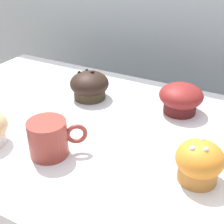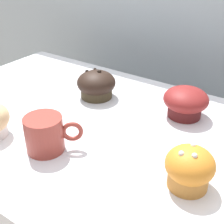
{
  "view_description": "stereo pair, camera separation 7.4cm",
  "coord_description": "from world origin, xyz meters",
  "px_view_note": "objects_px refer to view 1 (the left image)",
  "views": [
    {
      "loc": [
        0.36,
        -0.56,
        1.32
      ],
      "look_at": [
        0.06,
        0.01,
        0.96
      ],
      "focal_mm": 50.0,
      "sensor_mm": 36.0,
      "label": 1
    },
    {
      "loc": [
        0.43,
        -0.52,
        1.32
      ],
      "look_at": [
        0.06,
        0.01,
        0.96
      ],
      "focal_mm": 50.0,
      "sensor_mm": 36.0,
      "label": 2
    }
  ],
  "objects_px": {
    "muffin_back_left": "(199,162)",
    "muffin_front_left": "(89,86)",
    "muffin_front_center": "(181,98)",
    "coffee_cup": "(49,137)"
  },
  "relations": [
    {
      "from": "muffin_front_center",
      "to": "muffin_back_left",
      "type": "height_order",
      "value": "muffin_back_left"
    },
    {
      "from": "muffin_back_left",
      "to": "muffin_front_left",
      "type": "relative_size",
      "value": 0.83
    },
    {
      "from": "muffin_front_center",
      "to": "coffee_cup",
      "type": "distance_m",
      "value": 0.36
    },
    {
      "from": "muffin_front_center",
      "to": "muffin_front_left",
      "type": "relative_size",
      "value": 1.04
    },
    {
      "from": "muffin_front_center",
      "to": "coffee_cup",
      "type": "relative_size",
      "value": 1.04
    },
    {
      "from": "muffin_back_left",
      "to": "muffin_front_left",
      "type": "height_order",
      "value": "muffin_back_left"
    },
    {
      "from": "muffin_front_center",
      "to": "muffin_back_left",
      "type": "distance_m",
      "value": 0.26
    },
    {
      "from": "muffin_front_center",
      "to": "muffin_back_left",
      "type": "relative_size",
      "value": 1.25
    },
    {
      "from": "muffin_front_center",
      "to": "coffee_cup",
      "type": "bearing_deg",
      "value": -121.52
    },
    {
      "from": "muffin_back_left",
      "to": "coffee_cup",
      "type": "bearing_deg",
      "value": -167.33
    }
  ]
}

